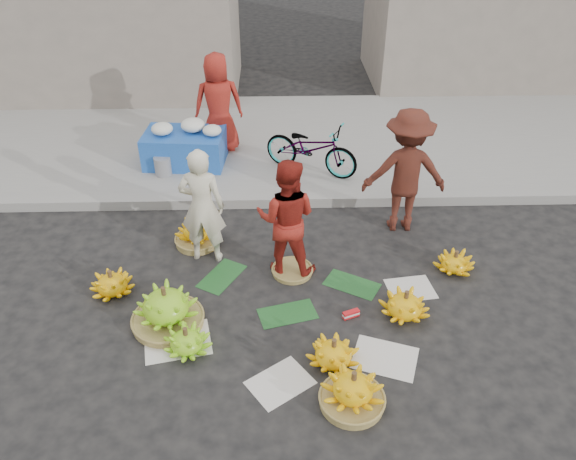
{
  "coord_description": "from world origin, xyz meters",
  "views": [
    {
      "loc": [
        -0.22,
        -4.96,
        4.41
      ],
      "look_at": [
        -0.08,
        0.48,
        0.7
      ],
      "focal_mm": 35.0,
      "sensor_mm": 36.0,
      "label": 1
    }
  ],
  "objects_px": {
    "banana_bunch_4": "(405,305)",
    "flower_table": "(185,146)",
    "banana_bunch_0": "(166,308)",
    "vendor_cream": "(202,207)",
    "bicycle": "(311,148)"
  },
  "relations": [
    {
      "from": "banana_bunch_0",
      "to": "bicycle",
      "type": "xyz_separation_m",
      "value": [
        1.79,
        3.33,
        0.3
      ]
    },
    {
      "from": "banana_bunch_0",
      "to": "banana_bunch_4",
      "type": "bearing_deg",
      "value": 1.39
    },
    {
      "from": "bicycle",
      "to": "banana_bunch_0",
      "type": "bearing_deg",
      "value": 179.36
    },
    {
      "from": "banana_bunch_4",
      "to": "flower_table",
      "type": "bearing_deg",
      "value": 128.74
    },
    {
      "from": "banana_bunch_0",
      "to": "vendor_cream",
      "type": "distance_m",
      "value": 1.38
    },
    {
      "from": "banana_bunch_4",
      "to": "flower_table",
      "type": "height_order",
      "value": "flower_table"
    },
    {
      "from": "flower_table",
      "to": "bicycle",
      "type": "bearing_deg",
      "value": -4.24
    },
    {
      "from": "bicycle",
      "to": "banana_bunch_4",
      "type": "bearing_deg",
      "value": -137.39
    },
    {
      "from": "banana_bunch_0",
      "to": "bicycle",
      "type": "relative_size",
      "value": 0.6
    },
    {
      "from": "vendor_cream",
      "to": "flower_table",
      "type": "relative_size",
      "value": 1.16
    },
    {
      "from": "vendor_cream",
      "to": "flower_table",
      "type": "xyz_separation_m",
      "value": [
        -0.55,
        2.44,
        -0.35
      ]
    },
    {
      "from": "flower_table",
      "to": "banana_bunch_0",
      "type": "bearing_deg",
      "value": -81.15
    },
    {
      "from": "banana_bunch_4",
      "to": "bicycle",
      "type": "xyz_separation_m",
      "value": [
        -0.87,
        3.26,
        0.38
      ]
    },
    {
      "from": "banana_bunch_4",
      "to": "banana_bunch_0",
      "type": "bearing_deg",
      "value": -178.61
    },
    {
      "from": "banana_bunch_0",
      "to": "bicycle",
      "type": "distance_m",
      "value": 3.79
    }
  ]
}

